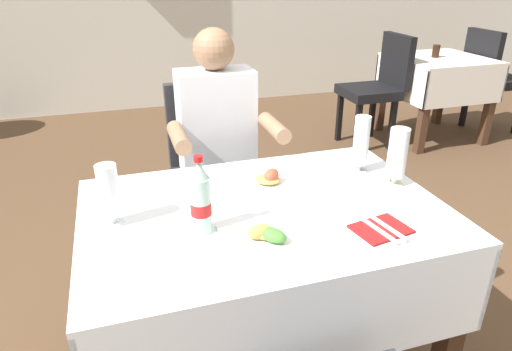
% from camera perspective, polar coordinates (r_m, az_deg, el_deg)
% --- Properties ---
extents(main_dining_table, '(1.24, 0.85, 0.75)m').
position_cam_1_polar(main_dining_table, '(1.67, 1.04, -9.17)').
color(main_dining_table, white).
rests_on(main_dining_table, ground).
extents(chair_far_diner_seat, '(0.44, 0.50, 0.97)m').
position_cam_1_polar(chair_far_diner_seat, '(2.37, -5.17, 0.93)').
color(chair_far_diner_seat, '#2D2D33').
rests_on(chair_far_diner_seat, ground).
extents(seated_diner_far, '(0.50, 0.46, 1.26)m').
position_cam_1_polar(seated_diner_far, '(2.22, -4.53, 3.56)').
color(seated_diner_far, '#282D42').
rests_on(seated_diner_far, ground).
extents(plate_near_camera, '(0.24, 0.24, 0.06)m').
position_cam_1_polar(plate_near_camera, '(1.40, 0.98, -7.57)').
color(plate_near_camera, white).
rests_on(plate_near_camera, main_dining_table).
extents(plate_far_diner, '(0.22, 0.22, 0.07)m').
position_cam_1_polar(plate_far_diner, '(1.74, 1.49, -0.65)').
color(plate_far_diner, white).
rests_on(plate_far_diner, main_dining_table).
extents(beer_glass_left, '(0.07, 0.07, 0.21)m').
position_cam_1_polar(beer_glass_left, '(1.51, -17.80, -2.28)').
color(beer_glass_left, white).
rests_on(beer_glass_left, main_dining_table).
extents(beer_glass_middle, '(0.07, 0.07, 0.22)m').
position_cam_1_polar(beer_glass_middle, '(1.78, 17.17, 2.29)').
color(beer_glass_middle, white).
rests_on(beer_glass_middle, main_dining_table).
extents(beer_glass_right, '(0.07, 0.07, 0.23)m').
position_cam_1_polar(beer_glass_right, '(1.86, 12.94, 3.92)').
color(beer_glass_right, white).
rests_on(beer_glass_right, main_dining_table).
extents(cola_bottle_primary, '(0.07, 0.07, 0.26)m').
position_cam_1_polar(cola_bottle_primary, '(1.41, -6.92, -3.01)').
color(cola_bottle_primary, silver).
rests_on(cola_bottle_primary, main_dining_table).
extents(napkin_cutlery_set, '(0.19, 0.20, 0.01)m').
position_cam_1_polar(napkin_cutlery_set, '(1.51, 15.29, -6.41)').
color(napkin_cutlery_set, maroon).
rests_on(napkin_cutlery_set, main_dining_table).
extents(background_dining_table, '(0.80, 0.78, 0.75)m').
position_cam_1_polar(background_dining_table, '(4.58, 21.60, 11.06)').
color(background_dining_table, white).
rests_on(background_dining_table, ground).
extents(background_chair_left, '(0.50, 0.44, 0.97)m').
position_cam_1_polar(background_chair_left, '(4.23, 14.96, 10.96)').
color(background_chair_left, black).
rests_on(background_chair_left, ground).
extents(background_chair_right, '(0.50, 0.44, 0.97)m').
position_cam_1_polar(background_chair_right, '(4.98, 27.25, 11.10)').
color(background_chair_right, black).
rests_on(background_chair_right, ground).
extents(background_table_tumbler, '(0.06, 0.06, 0.11)m').
position_cam_1_polar(background_table_tumbler, '(4.52, 21.50, 14.22)').
color(background_table_tumbler, black).
rests_on(background_table_tumbler, background_dining_table).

